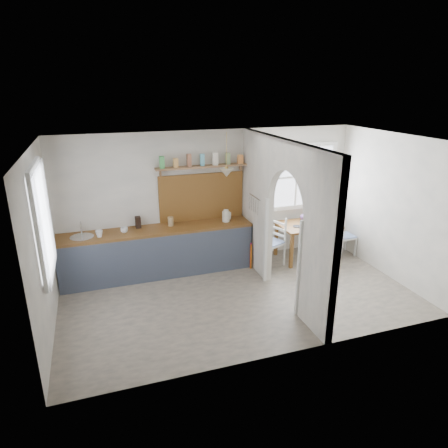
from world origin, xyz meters
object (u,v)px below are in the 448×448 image
object	(u,v)px
dining_table	(307,241)
vase	(304,216)
kettle	(226,216)
chair_left	(270,242)
chair_right	(345,236)

from	to	relation	value
dining_table	vase	bearing A→B (deg)	80.27
kettle	vase	distance (m)	1.72
dining_table	chair_left	xyz separation A→B (m)	(-0.87, -0.08, 0.12)
dining_table	chair_right	size ratio (longest dim) A/B	1.43
chair_right	vase	distance (m)	0.95
chair_left	kettle	size ratio (longest dim) A/B	4.22
chair_left	chair_right	world-z (taller)	chair_left
chair_right	vase	bearing A→B (deg)	68.44
dining_table	kettle	world-z (taller)	kettle
dining_table	chair_right	bearing A→B (deg)	-6.10
chair_right	vase	size ratio (longest dim) A/B	4.59
dining_table	chair_left	distance (m)	0.88
dining_table	chair_left	world-z (taller)	chair_left
chair_left	kettle	distance (m)	1.01
kettle	dining_table	bearing A→B (deg)	0.53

